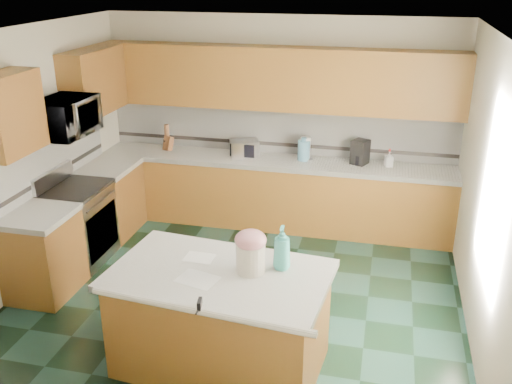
% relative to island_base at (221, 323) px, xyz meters
% --- Properties ---
extents(floor, '(4.60, 4.60, 0.00)m').
position_rel_island_base_xyz_m(floor, '(-0.15, 0.96, -0.43)').
color(floor, black).
rests_on(floor, ground).
extents(ceiling, '(4.60, 4.60, 0.00)m').
position_rel_island_base_xyz_m(ceiling, '(-0.15, 0.96, 2.27)').
color(ceiling, white).
rests_on(ceiling, ground).
extents(wall_back, '(4.60, 0.04, 2.70)m').
position_rel_island_base_xyz_m(wall_back, '(-0.15, 3.28, 0.92)').
color(wall_back, beige).
rests_on(wall_back, ground).
extents(wall_front, '(4.60, 0.04, 2.70)m').
position_rel_island_base_xyz_m(wall_front, '(-0.15, -1.36, 0.92)').
color(wall_front, beige).
rests_on(wall_front, ground).
extents(wall_left, '(0.04, 4.60, 2.70)m').
position_rel_island_base_xyz_m(wall_left, '(-2.47, 0.96, 0.92)').
color(wall_left, beige).
rests_on(wall_left, ground).
extents(wall_right, '(0.04, 4.60, 2.70)m').
position_rel_island_base_xyz_m(wall_right, '(2.17, 0.96, 0.92)').
color(wall_right, beige).
rests_on(wall_right, ground).
extents(back_base_cab, '(4.60, 0.60, 0.86)m').
position_rel_island_base_xyz_m(back_base_cab, '(-0.15, 2.96, 0.00)').
color(back_base_cab, '#40250E').
rests_on(back_base_cab, ground).
extents(back_countertop, '(4.60, 0.64, 0.06)m').
position_rel_island_base_xyz_m(back_countertop, '(-0.15, 2.96, 0.46)').
color(back_countertop, white).
rests_on(back_countertop, back_base_cab).
extents(back_upper_cab, '(4.60, 0.33, 0.78)m').
position_rel_island_base_xyz_m(back_upper_cab, '(-0.15, 3.09, 1.51)').
color(back_upper_cab, '#40250E').
rests_on(back_upper_cab, wall_back).
extents(back_backsplash, '(4.60, 0.02, 0.63)m').
position_rel_island_base_xyz_m(back_backsplash, '(-0.15, 3.24, 0.81)').
color(back_backsplash, silver).
rests_on(back_backsplash, back_countertop).
extents(back_accent_band, '(4.60, 0.01, 0.05)m').
position_rel_island_base_xyz_m(back_accent_band, '(-0.15, 3.24, 0.61)').
color(back_accent_band, black).
rests_on(back_accent_band, back_countertop).
extents(left_base_cab_rear, '(0.60, 0.82, 0.86)m').
position_rel_island_base_xyz_m(left_base_cab_rear, '(-2.15, 2.25, 0.00)').
color(left_base_cab_rear, '#40250E').
rests_on(left_base_cab_rear, ground).
extents(left_counter_rear, '(0.64, 0.82, 0.06)m').
position_rel_island_base_xyz_m(left_counter_rear, '(-2.15, 2.25, 0.46)').
color(left_counter_rear, white).
rests_on(left_counter_rear, left_base_cab_rear).
extents(left_base_cab_front, '(0.60, 0.72, 0.86)m').
position_rel_island_base_xyz_m(left_base_cab_front, '(-2.15, 0.72, 0.00)').
color(left_base_cab_front, '#40250E').
rests_on(left_base_cab_front, ground).
extents(left_counter_front, '(0.64, 0.72, 0.06)m').
position_rel_island_base_xyz_m(left_counter_front, '(-2.15, 0.72, 0.46)').
color(left_counter_front, white).
rests_on(left_counter_front, left_base_cab_front).
extents(left_backsplash, '(0.02, 2.30, 0.63)m').
position_rel_island_base_xyz_m(left_backsplash, '(-2.44, 1.51, 0.81)').
color(left_backsplash, silver).
rests_on(left_backsplash, wall_left).
extents(left_accent_band, '(0.01, 2.30, 0.05)m').
position_rel_island_base_xyz_m(left_accent_band, '(-2.43, 1.51, 0.61)').
color(left_accent_band, black).
rests_on(left_accent_band, wall_left).
extents(left_upper_cab_rear, '(0.33, 1.09, 0.78)m').
position_rel_island_base_xyz_m(left_upper_cab_rear, '(-2.28, 2.38, 1.51)').
color(left_upper_cab_rear, '#40250E').
rests_on(left_upper_cab_rear, wall_left).
extents(left_upper_cab_front, '(0.33, 0.72, 0.78)m').
position_rel_island_base_xyz_m(left_upper_cab_front, '(-2.28, 0.72, 1.51)').
color(left_upper_cab_front, '#40250E').
rests_on(left_upper_cab_front, wall_left).
extents(range_body, '(0.60, 0.76, 0.88)m').
position_rel_island_base_xyz_m(range_body, '(-2.15, 1.46, 0.01)').
color(range_body, '#B7B7BC').
rests_on(range_body, ground).
extents(range_oven_door, '(0.02, 0.68, 0.55)m').
position_rel_island_base_xyz_m(range_oven_door, '(-1.86, 1.46, -0.03)').
color(range_oven_door, black).
rests_on(range_oven_door, range_body).
extents(range_cooktop, '(0.62, 0.78, 0.04)m').
position_rel_island_base_xyz_m(range_cooktop, '(-2.15, 1.46, 0.47)').
color(range_cooktop, black).
rests_on(range_cooktop, range_body).
extents(range_handle, '(0.02, 0.66, 0.02)m').
position_rel_island_base_xyz_m(range_handle, '(-1.83, 1.46, 0.35)').
color(range_handle, '#B7B7BC').
rests_on(range_handle, range_body).
extents(range_backguard, '(0.06, 0.76, 0.18)m').
position_rel_island_base_xyz_m(range_backguard, '(-2.41, 1.46, 0.59)').
color(range_backguard, '#B7B7BC').
rests_on(range_backguard, range_body).
extents(microwave, '(0.50, 0.73, 0.41)m').
position_rel_island_base_xyz_m(microwave, '(-2.15, 1.46, 1.30)').
color(microwave, '#B7B7BC').
rests_on(microwave, wall_left).
extents(island_base, '(1.77, 1.12, 0.86)m').
position_rel_island_base_xyz_m(island_base, '(0.00, 0.00, 0.00)').
color(island_base, '#40250E').
rests_on(island_base, ground).
extents(island_top, '(1.88, 1.23, 0.06)m').
position_rel_island_base_xyz_m(island_top, '(0.00, 0.00, 0.46)').
color(island_top, white).
rests_on(island_top, island_base).
extents(island_bullnose, '(1.79, 0.23, 0.06)m').
position_rel_island_base_xyz_m(island_bullnose, '(0.00, -0.53, 0.46)').
color(island_bullnose, white).
rests_on(island_bullnose, island_base).
extents(treat_jar, '(0.30, 0.30, 0.25)m').
position_rel_island_base_xyz_m(treat_jar, '(0.25, 0.07, 0.62)').
color(treat_jar, beige).
rests_on(treat_jar, island_top).
extents(treat_jar_lid, '(0.26, 0.26, 0.16)m').
position_rel_island_base_xyz_m(treat_jar_lid, '(0.25, 0.07, 0.78)').
color(treat_jar_lid, '#C97F8A').
rests_on(treat_jar_lid, treat_jar).
extents(treat_jar_knob, '(0.09, 0.03, 0.03)m').
position_rel_island_base_xyz_m(treat_jar_knob, '(0.25, 0.07, 0.83)').
color(treat_jar_knob, tan).
rests_on(treat_jar_knob, treat_jar_lid).
extents(treat_jar_knob_end_l, '(0.05, 0.05, 0.05)m').
position_rel_island_base_xyz_m(treat_jar_knob_end_l, '(0.21, 0.07, 0.83)').
color(treat_jar_knob_end_l, tan).
rests_on(treat_jar_knob_end_l, treat_jar_lid).
extents(treat_jar_knob_end_r, '(0.05, 0.05, 0.05)m').
position_rel_island_base_xyz_m(treat_jar_knob_end_r, '(0.29, 0.07, 0.83)').
color(treat_jar_knob_end_r, tan).
rests_on(treat_jar_knob_end_r, treat_jar_lid).
extents(soap_bottle_island, '(0.15, 0.15, 0.38)m').
position_rel_island_base_xyz_m(soap_bottle_island, '(0.49, 0.18, 0.68)').
color(soap_bottle_island, teal).
rests_on(soap_bottle_island, island_top).
extents(paper_sheet_a, '(0.37, 0.31, 0.00)m').
position_rel_island_base_xyz_m(paper_sheet_a, '(-0.14, -0.15, 0.49)').
color(paper_sheet_a, white).
rests_on(paper_sheet_a, island_top).
extents(paper_sheet_b, '(0.26, 0.20, 0.00)m').
position_rel_island_base_xyz_m(paper_sheet_b, '(-0.24, 0.20, 0.49)').
color(paper_sheet_b, white).
rests_on(paper_sheet_b, island_top).
extents(clamp_body, '(0.04, 0.10, 0.09)m').
position_rel_island_base_xyz_m(clamp_body, '(0.00, -0.51, 0.50)').
color(clamp_body, black).
rests_on(clamp_body, island_top).
extents(clamp_handle, '(0.02, 0.07, 0.02)m').
position_rel_island_base_xyz_m(clamp_handle, '(0.00, -0.57, 0.48)').
color(clamp_handle, black).
rests_on(clamp_handle, island_top).
extents(knife_block, '(0.15, 0.17, 0.21)m').
position_rel_island_base_xyz_m(knife_block, '(-1.62, 3.01, 0.59)').
color(knife_block, '#472814').
rests_on(knife_block, back_countertop).
extents(utensil_crock, '(0.11, 0.11, 0.14)m').
position_rel_island_base_xyz_m(utensil_crock, '(-1.64, 3.04, 0.56)').
color(utensil_crock, black).
rests_on(utensil_crock, back_countertop).
extents(utensil_bundle, '(0.07, 0.07, 0.21)m').
position_rel_island_base_xyz_m(utensil_bundle, '(-1.64, 3.04, 0.73)').
color(utensil_bundle, '#472814').
rests_on(utensil_bundle, utensil_crock).
extents(toaster_oven, '(0.43, 0.36, 0.21)m').
position_rel_island_base_xyz_m(toaster_oven, '(-0.56, 3.01, 0.59)').
color(toaster_oven, '#B7B7BC').
rests_on(toaster_oven, back_countertop).
extents(toaster_oven_door, '(0.32, 0.01, 0.17)m').
position_rel_island_base_xyz_m(toaster_oven_door, '(-0.56, 2.89, 0.59)').
color(toaster_oven_door, black).
rests_on(toaster_oven_door, toaster_oven).
extents(paper_towel, '(0.13, 0.13, 0.29)m').
position_rel_island_base_xyz_m(paper_towel, '(0.24, 3.06, 0.64)').
color(paper_towel, white).
rests_on(paper_towel, back_countertop).
extents(paper_towel_base, '(0.20, 0.20, 0.01)m').
position_rel_island_base_xyz_m(paper_towel_base, '(0.24, 3.06, 0.50)').
color(paper_towel_base, '#B7B7BC').
rests_on(paper_towel_base, back_countertop).
extents(water_jug, '(0.16, 0.16, 0.26)m').
position_rel_island_base_xyz_m(water_jug, '(0.23, 3.02, 0.62)').
color(water_jug, '#65ACD2').
rests_on(water_jug, back_countertop).
extents(water_jug_neck, '(0.07, 0.07, 0.04)m').
position_rel_island_base_xyz_m(water_jug_neck, '(0.23, 3.02, 0.77)').
color(water_jug_neck, '#65ACD2').
rests_on(water_jug_neck, water_jug).
extents(coffee_maker, '(0.25, 0.26, 0.31)m').
position_rel_island_base_xyz_m(coffee_maker, '(0.94, 3.04, 0.64)').
color(coffee_maker, black).
rests_on(coffee_maker, back_countertop).
extents(coffee_carafe, '(0.13, 0.13, 0.13)m').
position_rel_island_base_xyz_m(coffee_carafe, '(0.94, 2.99, 0.55)').
color(coffee_carafe, black).
rests_on(coffee_carafe, back_countertop).
extents(soap_bottle_back, '(0.11, 0.12, 0.20)m').
position_rel_island_base_xyz_m(soap_bottle_back, '(1.30, 3.01, 0.59)').
color(soap_bottle_back, white).
rests_on(soap_bottle_back, back_countertop).
extents(soap_back_cap, '(0.02, 0.02, 0.03)m').
position_rel_island_base_xyz_m(soap_back_cap, '(1.30, 3.01, 0.70)').
color(soap_back_cap, red).
rests_on(soap_back_cap, soap_bottle_back).
extents(window_light_proxy, '(0.02, 1.40, 1.10)m').
position_rel_island_base_xyz_m(window_light_proxy, '(2.14, 0.76, 1.07)').
color(window_light_proxy, white).
rests_on(window_light_proxy, wall_right).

